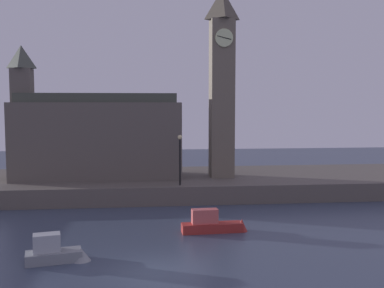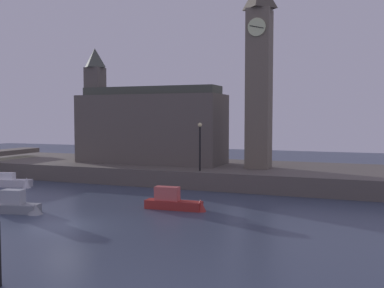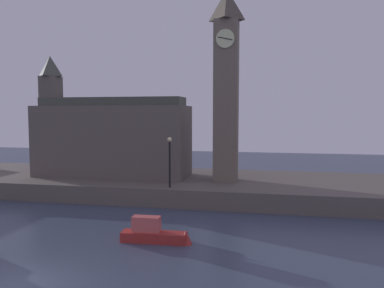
% 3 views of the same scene
% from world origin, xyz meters
% --- Properties ---
extents(ground_plane, '(120.00, 120.00, 0.00)m').
position_xyz_m(ground_plane, '(0.00, 0.00, 0.00)').
color(ground_plane, '#384256').
extents(far_embankment, '(70.00, 12.00, 1.50)m').
position_xyz_m(far_embankment, '(0.00, 20.00, 0.75)').
color(far_embankment, '#5B544C').
rests_on(far_embankment, ground).
extents(clock_tower, '(2.24, 2.29, 16.54)m').
position_xyz_m(clock_tower, '(6.49, 18.97, 10.01)').
color(clock_tower, '#6B6051').
rests_on(clock_tower, far_embankment).
extents(parliament_hall, '(14.53, 5.04, 11.54)m').
position_xyz_m(parliament_hall, '(-4.81, 19.69, 5.21)').
color(parliament_hall, '#5B544C').
rests_on(parliament_hall, far_embankment).
extents(streetlamp, '(0.36, 0.36, 4.05)m').
position_xyz_m(streetlamp, '(2.44, 14.96, 4.02)').
color(streetlamp, black).
rests_on(streetlamp, far_embankment).
extents(boat_dinghy_red, '(4.27, 1.15, 1.63)m').
position_xyz_m(boat_dinghy_red, '(3.99, 6.42, 0.48)').
color(boat_dinghy_red, maroon).
rests_on(boat_dinghy_red, ground).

